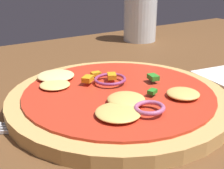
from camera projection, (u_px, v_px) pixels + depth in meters
name	position (u px, v px, depth m)	size (l,w,h in m)	color
dining_table	(126.00, 123.00, 0.37)	(1.47, 0.85, 0.04)	brown
pizza	(120.00, 97.00, 0.37)	(0.28, 0.28, 0.03)	tan
beer_glass	(140.00, 14.00, 0.70)	(0.08, 0.08, 0.15)	silver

